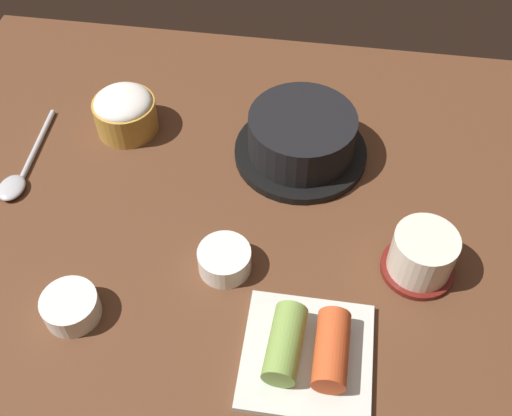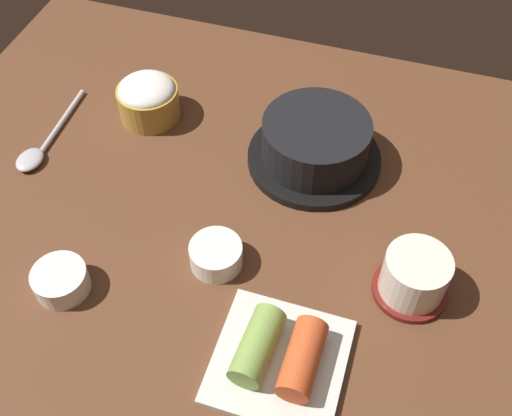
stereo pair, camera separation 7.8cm
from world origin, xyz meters
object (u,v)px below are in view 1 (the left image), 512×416
(rice_bowl, at_px, (125,111))
(tea_cup_with_saucer, at_px, (422,255))
(banchan_cup_center, at_px, (225,259))
(side_bowl_near, at_px, (71,306))
(spoon, at_px, (20,175))
(kimchi_plate, at_px, (308,351))
(stone_pot, at_px, (302,137))

(rice_bowl, relative_size, tea_cup_with_saucer, 1.00)
(tea_cup_with_saucer, xyz_separation_m, banchan_cup_center, (-0.24, -0.03, -0.02))
(tea_cup_with_saucer, height_order, side_bowl_near, tea_cup_with_saucer)
(tea_cup_with_saucer, relative_size, banchan_cup_center, 1.38)
(tea_cup_with_saucer, bearing_deg, rice_bowl, 155.59)
(spoon, bearing_deg, kimchi_plate, -26.61)
(side_bowl_near, bearing_deg, rice_bowl, 94.22)
(tea_cup_with_saucer, bearing_deg, stone_pot, 133.05)
(rice_bowl, distance_m, kimchi_plate, 0.45)
(spoon, bearing_deg, banchan_cup_center, -18.77)
(side_bowl_near, bearing_deg, stone_pot, 51.33)
(banchan_cup_center, bearing_deg, spoon, 161.23)
(side_bowl_near, height_order, spoon, side_bowl_near)
(banchan_cup_center, height_order, side_bowl_near, same)
(banchan_cup_center, bearing_deg, kimchi_plate, -43.39)
(banchan_cup_center, bearing_deg, tea_cup_with_saucer, 7.50)
(kimchi_plate, height_order, spoon, kimchi_plate)
(banchan_cup_center, relative_size, kimchi_plate, 0.46)
(spoon, bearing_deg, stone_pot, 14.76)
(stone_pot, bearing_deg, rice_bowl, 176.14)
(kimchi_plate, xyz_separation_m, side_bowl_near, (-0.28, 0.02, -0.00))
(stone_pot, relative_size, rice_bowl, 2.08)
(rice_bowl, bearing_deg, spoon, -135.81)
(stone_pot, xyz_separation_m, rice_bowl, (-0.26, 0.02, -0.00))
(stone_pot, xyz_separation_m, tea_cup_with_saucer, (0.16, -0.18, -0.00))
(stone_pot, xyz_separation_m, banchan_cup_center, (-0.07, -0.21, -0.02))
(stone_pot, relative_size, banchan_cup_center, 2.87)
(rice_bowl, distance_m, banchan_cup_center, 0.29)
(rice_bowl, xyz_separation_m, tea_cup_with_saucer, (0.43, -0.19, -0.00))
(kimchi_plate, relative_size, side_bowl_near, 2.18)
(banchan_cup_center, distance_m, kimchi_plate, 0.15)
(tea_cup_with_saucer, xyz_separation_m, spoon, (-0.55, 0.07, -0.03))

